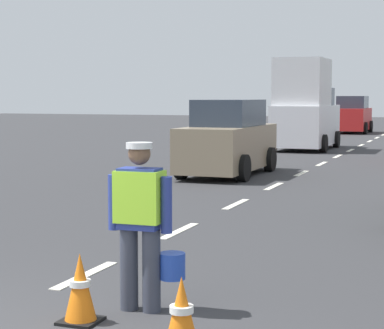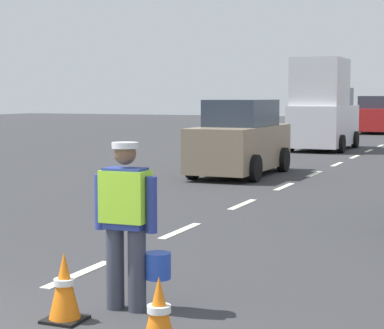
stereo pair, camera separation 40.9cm
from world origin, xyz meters
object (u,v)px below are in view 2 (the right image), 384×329
at_px(car_oncoming_third, 374,116).
at_px(traffic_cone_near, 64,287).
at_px(road_worker, 128,217).
at_px(traffic_cone_far, 159,315).
at_px(delivery_truck, 323,109).
at_px(car_oncoming_lead, 240,140).

bearing_deg(car_oncoming_third, traffic_cone_near, -85.66).
distance_m(road_worker, traffic_cone_far, 1.38).
bearing_deg(traffic_cone_near, delivery_truck, 96.60).
xyz_separation_m(car_oncoming_lead, car_oncoming_third, (-0.12, 23.39, 0.04)).
distance_m(road_worker, car_oncoming_third, 35.55).
height_order(traffic_cone_far, car_oncoming_third, car_oncoming_third).
height_order(road_worker, delivery_truck, delivery_truck).
bearing_deg(traffic_cone_far, road_worker, 129.63).
xyz_separation_m(road_worker, traffic_cone_far, (0.79, -0.95, -0.61)).
bearing_deg(road_worker, traffic_cone_near, -125.11).
relative_size(road_worker, traffic_cone_near, 2.52).
distance_m(traffic_cone_near, delivery_truck, 22.55).
height_order(road_worker, traffic_cone_far, road_worker).
distance_m(traffic_cone_near, car_oncoming_third, 36.08).
xyz_separation_m(road_worker, car_oncoming_lead, (-3.00, 12.02, 0.00)).
relative_size(road_worker, delivery_truck, 0.36).
height_order(traffic_cone_far, delivery_truck, delivery_truck).
bearing_deg(car_oncoming_third, traffic_cone_far, -83.87).
bearing_deg(traffic_cone_near, road_worker, 54.89).
height_order(traffic_cone_near, car_oncoming_third, car_oncoming_third).
bearing_deg(car_oncoming_lead, road_worker, -76.01).
bearing_deg(traffic_cone_near, car_oncoming_third, 94.34).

